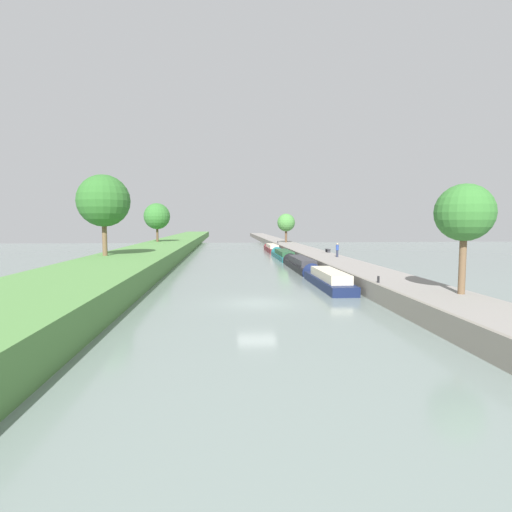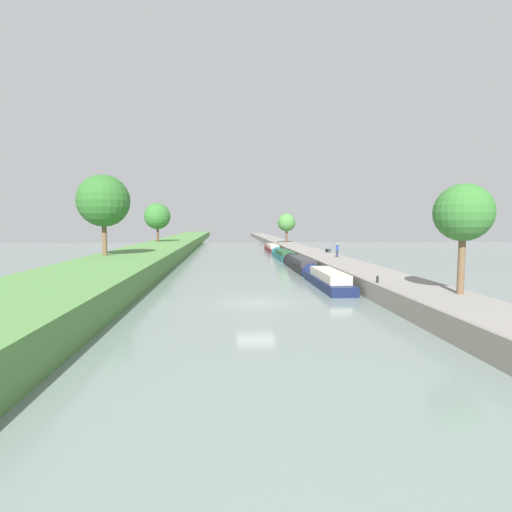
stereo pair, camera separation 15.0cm
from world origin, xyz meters
name	(u,v)px [view 1 (the left image)]	position (x,y,z in m)	size (l,w,h in m)	color
ground_plane	(257,303)	(0.00, 0.00, 0.00)	(160.00, 160.00, 0.00)	slate
left_grassy_bank	(65,292)	(-12.14, 0.00, 0.91)	(8.21, 260.00, 1.83)	#518442
right_towpath	(409,292)	(10.27, 0.00, 0.59)	(4.47, 260.00, 1.18)	gray
stone_quay	(375,292)	(7.91, 0.00, 0.62)	(0.25, 260.00, 1.23)	gray
narrowboat_navy	(326,279)	(6.38, 7.03, 0.57)	(2.01, 11.19, 2.00)	#141E42
narrowboat_black	(299,264)	(6.43, 19.37, 0.56)	(1.97, 13.21, 1.99)	black
narrowboat_teal	(282,255)	(6.47, 33.07, 0.51)	(2.07, 13.21, 1.97)	#195B60
narrowboat_maroon	(271,248)	(6.44, 46.86, 0.58)	(1.81, 11.65, 1.85)	maroon
tree_rightbank_near	(465,213)	(11.43, -4.10, 5.79)	(3.25, 3.25, 6.27)	brown
tree_rightbank_midnear	(286,223)	(10.61, 56.66, 5.24)	(3.66, 3.66, 5.92)	brown
tree_leftbank_downstream	(157,216)	(-14.14, 47.76, 6.39)	(4.66, 4.66, 6.90)	brown
tree_leftbank_upstream	(104,201)	(-14.49, 16.92, 7.49)	(5.35, 5.35, 8.36)	brown
person_walking	(337,250)	(11.25, 20.84, 2.06)	(0.34, 0.34, 1.66)	#282D42
mooring_bollard_near	(378,279)	(8.34, 0.50, 1.41)	(0.16, 0.16, 0.45)	black
mooring_bollard_far	(278,242)	(8.34, 52.34, 1.41)	(0.16, 0.16, 0.45)	black
park_bench	(328,250)	(12.05, 28.26, 1.53)	(0.44, 1.50, 0.47)	#333338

